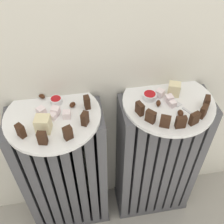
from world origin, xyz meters
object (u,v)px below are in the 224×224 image
object	(u,v)px
plate_left	(53,116)
plate_right	(168,102)
radiator_right	(157,161)
jam_bowl_left	(56,100)
radiator_left	(66,175)
fork	(184,108)
jam_bowl_right	(150,96)

from	to	relation	value
plate_left	plate_right	bearing A→B (deg)	0.00
radiator_right	jam_bowl_left	xyz separation A→B (m)	(-0.36, 0.05, 0.35)
radiator_left	plate_right	size ratio (longest dim) A/B	2.15
plate_left	fork	distance (m)	0.41
radiator_right	fork	world-z (taller)	fork
radiator_left	jam_bowl_right	size ratio (longest dim) A/B	14.15
fork	jam_bowl_left	bearing A→B (deg)	166.38
plate_right	radiator_right	bearing A→B (deg)	0.00
plate_right	jam_bowl_right	size ratio (longest dim) A/B	6.59
jam_bowl_left	fork	world-z (taller)	jam_bowl_left
radiator_right	jam_bowl_left	distance (m)	0.51
jam_bowl_right	fork	distance (m)	0.12
plate_left	jam_bowl_left	world-z (taller)	jam_bowl_left
plate_right	jam_bowl_left	size ratio (longest dim) A/B	7.77
radiator_right	plate_right	world-z (taller)	plate_right
radiator_right	fork	bearing A→B (deg)	-51.30
radiator_left	fork	world-z (taller)	fork
radiator_right	fork	distance (m)	0.35
jam_bowl_right	plate_left	bearing A→B (deg)	-175.81
jam_bowl_right	fork	bearing A→B (deg)	-35.32
jam_bowl_right	fork	size ratio (longest dim) A/B	0.54
fork	jam_bowl_right	bearing A→B (deg)	144.68
radiator_right	radiator_left	bearing A→B (deg)	180.00
plate_left	radiator_right	bearing A→B (deg)	0.00
plate_right	plate_left	bearing A→B (deg)	180.00
radiator_left	plate_left	bearing A→B (deg)	0.00
radiator_left	radiator_right	bearing A→B (deg)	0.00
plate_right	fork	distance (m)	0.06
radiator_right	fork	size ratio (longest dim) A/B	7.63
jam_bowl_left	radiator_left	bearing A→B (deg)	-105.41
plate_right	jam_bowl_left	xyz separation A→B (m)	(-0.36, 0.05, 0.02)
jam_bowl_right	fork	xyz separation A→B (m)	(0.09, -0.07, -0.01)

